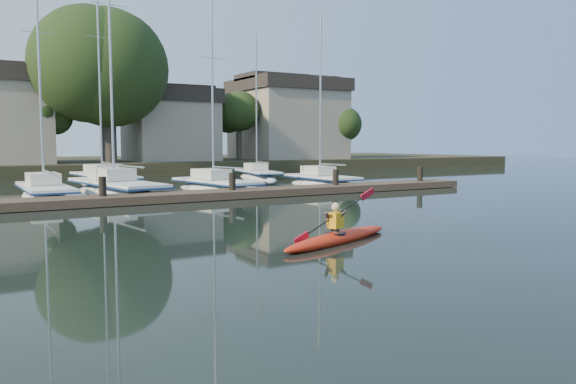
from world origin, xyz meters
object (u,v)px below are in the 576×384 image
dock (172,197)px  sailboat_2 (116,198)px  sailboat_1 (45,201)px  sailboat_3 (216,194)px  sailboat_4 (322,188)px  sailboat_7 (258,180)px  kayak (338,235)px  sailboat_6 (104,186)px

dock → sailboat_2: sailboat_2 is taller
sailboat_1 → sailboat_3: 8.62m
sailboat_4 → sailboat_7: bearing=90.0°
kayak → sailboat_3: sailboat_3 is taller
sailboat_1 → sailboat_7: size_ratio=1.16×
sailboat_1 → sailboat_7: 17.22m
kayak → sailboat_2: (-1.83, 16.96, -0.39)m
sailboat_3 → sailboat_7: (6.79, 8.18, 0.01)m
dock → sailboat_2: bearing=105.6°
dock → sailboat_7: bearing=49.1°
kayak → sailboat_4: (10.43, 16.43, -0.37)m
sailboat_2 → sailboat_3: sailboat_2 is taller
sailboat_3 → sailboat_6: 9.29m
kayak → dock: size_ratio=0.14×
dock → sailboat_4: (10.93, 4.23, -0.39)m
sailboat_1 → sailboat_7: sailboat_1 is taller
dock → sailboat_1: 6.62m
sailboat_3 → kayak: bearing=-111.1°
dock → sailboat_7: (10.68, 12.34, -0.38)m
sailboat_1 → sailboat_3: bearing=-3.9°
kayak → sailboat_3: (3.39, 16.36, -0.37)m
sailboat_1 → sailboat_2: sailboat_2 is taller
sailboat_7 → dock: bearing=-122.1°
sailboat_1 → sailboat_2: 3.39m
sailboat_4 → sailboat_7: sailboat_7 is taller
kayak → sailboat_2: 17.07m
sailboat_1 → kayak: bearing=-73.5°
sailboat_2 → sailboat_7: size_ratio=1.42×
dock → sailboat_4: sailboat_4 is taller
dock → sailboat_4: size_ratio=2.92×
sailboat_1 → sailboat_7: bearing=25.8°
sailboat_7 → sailboat_1: bearing=-144.7°
kayak → sailboat_7: 26.57m
sailboat_4 → sailboat_7: (-0.25, 8.11, 0.02)m
kayak → dock: (-0.50, 12.21, 0.02)m
sailboat_3 → sailboat_4: sailboat_3 is taller
dock → sailboat_2: (-1.33, 4.76, -0.41)m
dock → sailboat_3: (3.89, 4.15, -0.39)m
sailboat_1 → sailboat_4: sailboat_1 is taller
sailboat_3 → sailboat_6: size_ratio=0.79×
sailboat_2 → sailboat_4: sailboat_2 is taller
sailboat_4 → sailboat_2: bearing=175.7°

